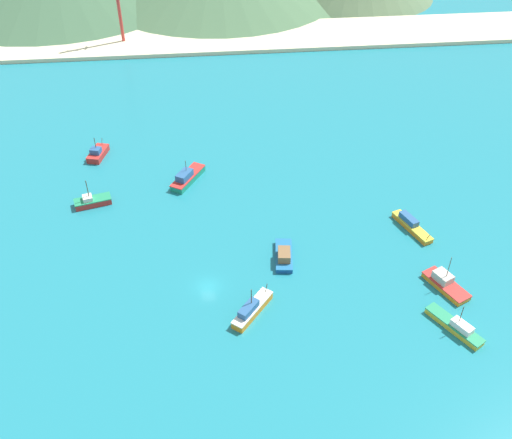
# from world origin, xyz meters

# --- Properties ---
(ground) EXTENTS (260.00, 280.00, 0.50)m
(ground) POSITION_xyz_m (0.00, 30.00, -0.25)
(ground) COLOR teal
(fishing_boat_0) EXTENTS (5.66, 10.65, 2.31)m
(fishing_boat_0) POSITION_xyz_m (40.80, 11.99, 0.86)
(fishing_boat_0) COLOR orange
(fishing_boat_0) RESTS_ON ground
(fishing_boat_1) EXTENTS (7.80, 8.92, 5.80)m
(fishing_boat_1) POSITION_xyz_m (7.08, -7.21, 1.06)
(fishing_boat_1) COLOR orange
(fishing_boat_1) RESTS_ON ground
(fishing_boat_2) EXTENTS (4.81, 7.61, 5.27)m
(fishing_boat_2) POSITION_xyz_m (-23.95, 45.57, 0.96)
(fishing_boat_2) COLOR red
(fishing_boat_2) RESTS_ON ground
(fishing_boat_3) EXTENTS (7.99, 4.63, 6.15)m
(fishing_boat_3) POSITION_xyz_m (-23.06, 26.71, 0.86)
(fishing_boat_3) COLOR red
(fishing_boat_3) RESTS_ON ground
(fishing_boat_4) EXTENTS (6.73, 9.49, 6.91)m
(fishing_boat_4) POSITION_xyz_m (41.60, -4.48, 0.90)
(fishing_boat_4) COLOR orange
(fishing_boat_4) RESTS_ON ground
(fishing_boat_6) EXTENTS (7.31, 10.18, 5.66)m
(fishing_boat_6) POSITION_xyz_m (39.83, -14.08, 0.81)
(fishing_boat_6) COLOR gold
(fishing_boat_6) RESTS_ON ground
(fishing_boat_7) EXTENTS (8.04, 10.58, 5.51)m
(fishing_boat_7) POSITION_xyz_m (-3.20, 33.12, 1.10)
(fishing_boat_7) COLOR #198466
(fishing_boat_7) RESTS_ON ground
(fishing_boat_8) EXTENTS (4.11, 9.05, 2.50)m
(fishing_boat_8) POSITION_xyz_m (14.39, 5.75, 0.89)
(fishing_boat_8) COLOR #14478C
(fishing_boat_8) RESTS_ON ground
(beach_strip) EXTENTS (247.00, 25.93, 1.20)m
(beach_strip) POSITION_xyz_m (0.00, 115.22, 0.60)
(beach_strip) COLOR beige
(beach_strip) RESTS_ON ground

